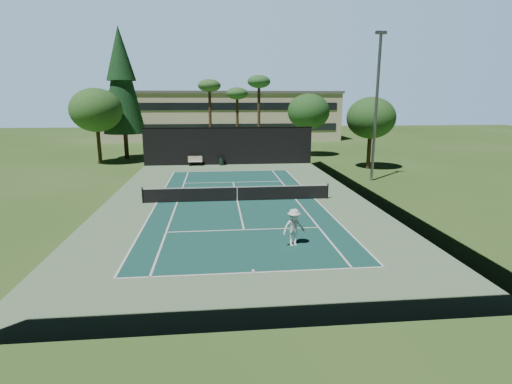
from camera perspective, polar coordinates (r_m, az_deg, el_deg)
The scene contains 22 objects.
ground at distance 27.69m, azimuth -2.69°, elevation -1.28°, with size 160.00×160.00×0.00m, color #355B22.
apron_slab at distance 27.69m, azimuth -2.69°, elevation -1.27°, with size 18.00×32.00×0.01m, color #688B61.
court_surface at distance 27.69m, azimuth -2.69°, elevation -1.25°, with size 10.97×23.77×0.01m, color #184C44.
court_lines at distance 27.68m, azimuth -2.69°, elevation -1.24°, with size 11.07×23.87×0.01m.
tennis_net at distance 27.56m, azimuth -2.70°, elevation -0.15°, with size 12.90×0.10×1.10m.
fence at distance 27.33m, azimuth -2.74°, elevation 2.84°, with size 18.04×32.05×4.03m.
player at distance 19.16m, azimuth 5.44°, elevation -5.05°, with size 1.17×0.67×1.82m, color white.
tennis_ball_a at distance 17.47m, azimuth -18.84°, elevation -10.62°, with size 0.06×0.06×0.06m, color #BCD12F.
tennis_ball_b at distance 31.54m, azimuth -6.71°, elevation 0.48°, with size 0.06×0.06×0.06m, color gold.
tennis_ball_c at distance 30.74m, azimuth -0.47°, elevation 0.25°, with size 0.08×0.08×0.08m, color #ABCB2E.
tennis_ball_d at distance 31.60m, azimuth -13.21°, elevation 0.25°, with size 0.08×0.08×0.08m, color #C6EB35.
park_bench at distance 42.96m, azimuth -8.69°, elevation 4.45°, with size 1.50×0.45×1.02m.
trash_bin at distance 42.92m, azimuth -4.94°, elevation 4.46°, with size 0.56×0.56×0.95m.
pine_tree at distance 50.01m, azimuth -18.71°, elevation 15.48°, with size 4.80×4.80×15.00m.
palm_a at distance 50.82m, azimuth -6.67°, elevation 14.46°, with size 2.80×2.80×9.32m.
palm_b at distance 52.88m, azimuth -2.72°, elevation 13.57°, with size 2.80×2.80×8.42m.
palm_c at distance 50.12m, azimuth 0.42°, elevation 15.04°, with size 2.80×2.80×9.77m.
decid_tree_a at distance 50.14m, azimuth 7.51°, elevation 11.29°, with size 5.12×5.12×7.62m.
decid_tree_b at distance 41.79m, azimuth 16.11°, elevation 10.12°, with size 4.80×4.80×7.14m.
decid_tree_c at distance 46.54m, azimuth -21.89°, elevation 10.79°, with size 5.44×5.44×8.09m.
campus_building at distance 72.84m, azimuth -4.77°, elevation 10.90°, with size 40.50×12.50×8.30m.
light_pole at distance 35.44m, azimuth 16.82°, elevation 11.88°, with size 0.90×0.25×12.22m.
Camera 1 is at (-1.42, -26.80, 6.83)m, focal length 28.00 mm.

